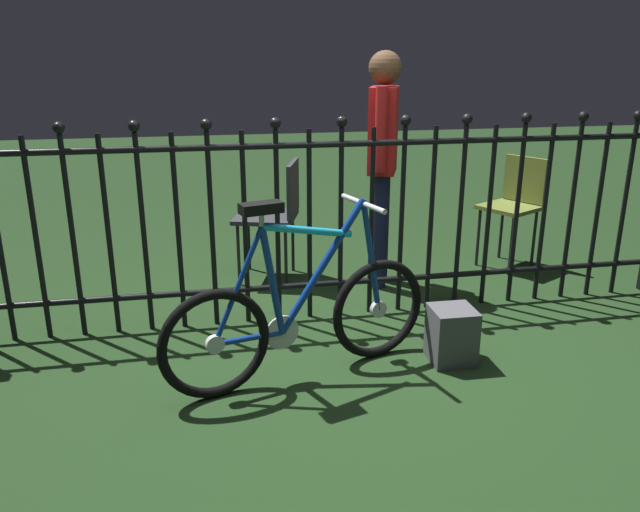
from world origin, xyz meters
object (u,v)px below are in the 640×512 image
object	(u,v)px
chair_olive	(515,199)
display_crate	(452,335)
chair_charcoal	(277,208)
person_visitor	(383,150)
bicycle	(301,316)

from	to	relation	value
chair_olive	display_crate	xyz separation A→B (m)	(-1.10, -1.45, -0.37)
chair_olive	chair_charcoal	bearing A→B (deg)	178.67
chair_olive	person_visitor	world-z (taller)	person_visitor
bicycle	chair_charcoal	xyz separation A→B (m)	(0.07, 1.49, 0.20)
chair_charcoal	chair_olive	xyz separation A→B (m)	(1.85, -0.04, -0.01)
person_visitor	display_crate	xyz separation A→B (m)	(0.04, -1.24, -0.82)
bicycle	chair_charcoal	size ratio (longest dim) A/B	1.65
person_visitor	display_crate	world-z (taller)	person_visitor
bicycle	chair_olive	distance (m)	2.41
chair_olive	display_crate	size ratio (longest dim) A/B	2.78
person_visitor	chair_olive	bearing A→B (deg)	10.20
chair_charcoal	person_visitor	size ratio (longest dim) A/B	0.54
chair_olive	person_visitor	bearing A→B (deg)	-169.80
bicycle	chair_olive	xyz separation A→B (m)	(1.92, 1.45, 0.20)
chair_charcoal	bicycle	bearing A→B (deg)	-92.80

